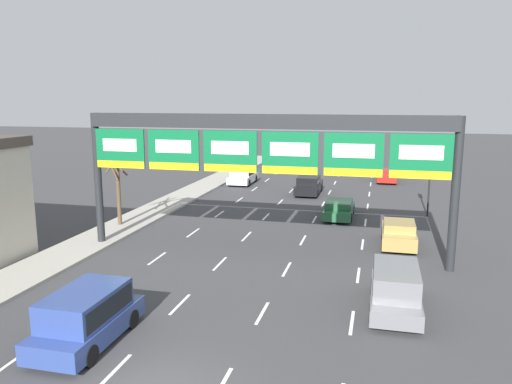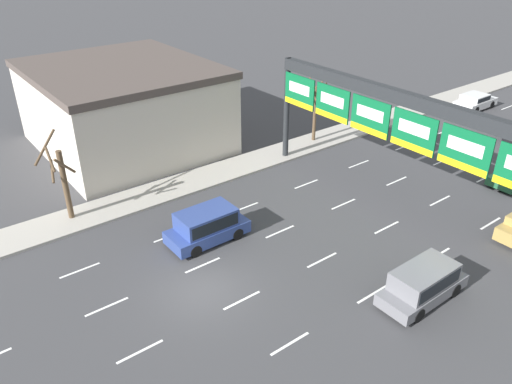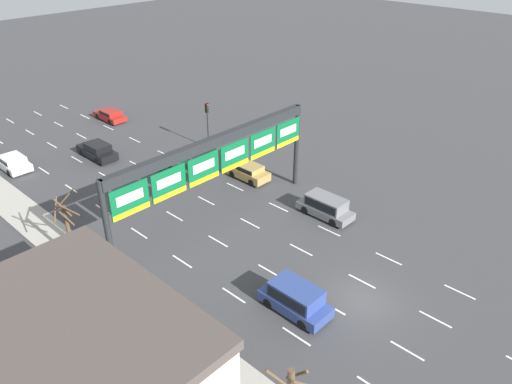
{
  "view_description": "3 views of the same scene",
  "coord_description": "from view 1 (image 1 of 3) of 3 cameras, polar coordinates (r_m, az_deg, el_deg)",
  "views": [
    {
      "loc": [
        5.65,
        -11.01,
        7.91
      ],
      "look_at": [
        -0.32,
        12.91,
        3.26
      ],
      "focal_mm": 35.0,
      "sensor_mm": 36.0,
      "label": 1
    },
    {
      "loc": [
        15.83,
        -9.09,
        15.01
      ],
      "look_at": [
        -2.51,
        4.99,
        2.46
      ],
      "focal_mm": 35.0,
      "sensor_mm": 36.0,
      "label": 2
    },
    {
      "loc": [
        -21.26,
        -11.38,
        20.5
      ],
      "look_at": [
        2.5,
        11.16,
        2.33
      ],
      "focal_mm": 35.0,
      "sensor_mm": 36.0,
      "label": 3
    }
  ],
  "objects": [
    {
      "name": "car_red",
      "position": [
        49.3,
        14.72,
        1.89
      ],
      "size": [
        1.83,
        4.31,
        1.22
      ],
      "color": "maroon",
      "rests_on": "ground_plane"
    },
    {
      "name": "sign_gantry",
      "position": [
        24.36,
        0.55,
        5.89
      ],
      "size": [
        18.5,
        0.7,
        7.14
      ],
      "color": "#232628",
      "rests_on": "ground_plane"
    },
    {
      "name": "suv_blue",
      "position": [
        17.58,
        -18.82,
        -13.07
      ],
      "size": [
        1.99,
        4.34,
        1.8
      ],
      "color": "navy",
      "rests_on": "ground_plane"
    },
    {
      "name": "traffic_light_near_gantry",
      "position": [
        35.32,
        19.31,
        2.62
      ],
      "size": [
        0.3,
        0.35,
        4.65
      ],
      "color": "black",
      "rests_on": "ground_plane"
    },
    {
      "name": "car_gold",
      "position": [
        28.12,
        16.0,
        -4.5
      ],
      "size": [
        1.8,
        3.93,
        1.39
      ],
      "color": "#A88947",
      "rests_on": "ground_plane"
    },
    {
      "name": "car_green",
      "position": [
        33.84,
        9.48,
        -1.83
      ],
      "size": [
        1.85,
        4.55,
        1.2
      ],
      "color": "#235B38",
      "rests_on": "ground_plane"
    },
    {
      "name": "car_black",
      "position": [
        41.82,
        6.06,
        0.86
      ],
      "size": [
        1.88,
        4.64,
        1.52
      ],
      "color": "black",
      "rests_on": "ground_plane"
    },
    {
      "name": "lane_dashes",
      "position": [
        26.36,
        0.99,
        -6.76
      ],
      "size": [
        10.02,
        67.0,
        0.01
      ],
      "color": "white",
      "rests_on": "ground_plane"
    },
    {
      "name": "car_white",
      "position": [
        46.5,
        -1.54,
        1.81
      ],
      "size": [
        1.99,
        4.23,
        1.36
      ],
      "color": "silver",
      "rests_on": "ground_plane"
    },
    {
      "name": "tree_bare_closest",
      "position": [
        31.8,
        -15.52,
        1.12
      ],
      "size": [
        1.9,
        2.03,
        5.14
      ],
      "color": "brown",
      "rests_on": "sidewalk_left"
    },
    {
      "name": "suv_grey",
      "position": [
        19.78,
        15.67,
        -10.36
      ],
      "size": [
        1.83,
        4.46,
        1.69
      ],
      "color": "slate",
      "rests_on": "ground_plane"
    }
  ]
}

